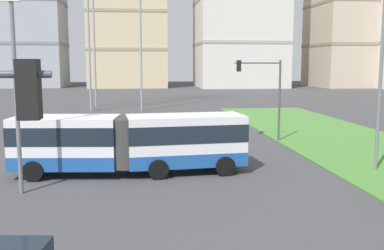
# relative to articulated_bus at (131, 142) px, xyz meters

# --- Properties ---
(articulated_bus) EXTENTS (12.02, 3.20, 3.00)m
(articulated_bus) POSITION_rel_articulated_bus_xyz_m (0.00, 0.00, 0.00)
(articulated_bus) COLOR white
(articulated_bus) RESTS_ON ground
(car_white_van) EXTENTS (4.52, 2.28, 1.58)m
(car_white_van) POSITION_rel_articulated_bus_xyz_m (-2.25, 7.71, -0.90)
(car_white_van) COLOR silver
(car_white_van) RESTS_ON ground
(traffic_light_far_right) EXTENTS (3.41, 0.28, 5.88)m
(traffic_light_far_right) POSITION_rel_articulated_bus_xyz_m (9.44, 8.46, 2.38)
(traffic_light_far_right) COLOR #474C51
(traffic_light_far_right) RESTS_ON ground
(streetlight_left) EXTENTS (0.70, 0.28, 8.39)m
(streetlight_left) POSITION_rel_articulated_bus_xyz_m (-4.72, -3.05, 2.98)
(streetlight_left) COLOR slate
(streetlight_left) RESTS_ON ground
(streetlight_median) EXTENTS (0.70, 0.28, 9.78)m
(streetlight_median) POSITION_rel_articulated_bus_xyz_m (12.83, -0.99, 3.68)
(streetlight_median) COLOR slate
(streetlight_median) RESTS_ON ground
(apartment_tower_centre) EXTENTS (20.40, 19.03, 39.85)m
(apartment_tower_centre) POSITION_rel_articulated_bus_xyz_m (24.29, 83.67, 18.29)
(apartment_tower_centre) COLOR silver
(apartment_tower_centre) RESTS_ON ground
(apartment_tower_eastcentre) EXTENTS (14.75, 18.80, 38.70)m
(apartment_tower_eastcentre) POSITION_rel_articulated_bus_xyz_m (50.04, 81.94, 17.71)
(apartment_tower_eastcentre) COLOR #C6B299
(apartment_tower_eastcentre) RESTS_ON ground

